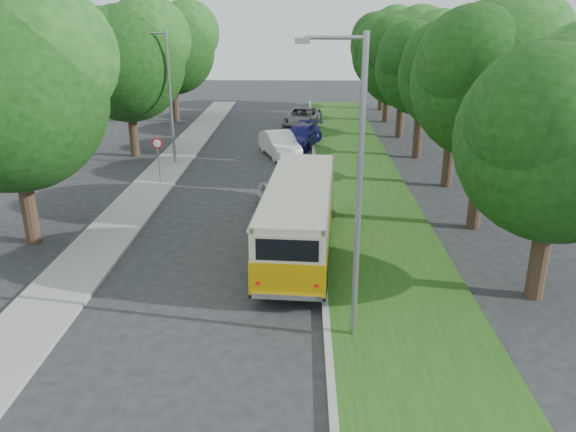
{
  "coord_description": "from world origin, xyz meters",
  "views": [
    {
      "loc": [
        2.86,
        -15.87,
        8.37
      ],
      "look_at": [
        2.38,
        3.09,
        1.5
      ],
      "focal_mm": 35.0,
      "sensor_mm": 36.0,
      "label": 1
    }
  ],
  "objects_px": {
    "lamppost_far": "(168,93)",
    "car_grey": "(302,117)",
    "car_silver": "(278,200)",
    "car_white": "(280,144)",
    "vintage_bus": "(299,218)",
    "lamppost_near": "(356,185)",
    "car_blue": "(301,136)"
  },
  "relations": [
    {
      "from": "car_white",
      "to": "car_grey",
      "type": "bearing_deg",
      "value": 62.85
    },
    {
      "from": "car_silver",
      "to": "car_white",
      "type": "bearing_deg",
      "value": 78.13
    },
    {
      "from": "vintage_bus",
      "to": "car_silver",
      "type": "bearing_deg",
      "value": 106.51
    },
    {
      "from": "lamppost_near",
      "to": "lamppost_far",
      "type": "distance_m",
      "value": 20.53
    },
    {
      "from": "lamppost_near",
      "to": "car_silver",
      "type": "distance_m",
      "value": 10.95
    },
    {
      "from": "car_blue",
      "to": "car_white",
      "type": "bearing_deg",
      "value": -97.67
    },
    {
      "from": "vintage_bus",
      "to": "car_white",
      "type": "bearing_deg",
      "value": 99.03
    },
    {
      "from": "vintage_bus",
      "to": "car_grey",
      "type": "relative_size",
      "value": 1.7
    },
    {
      "from": "lamppost_far",
      "to": "car_white",
      "type": "xyz_separation_m",
      "value": [
        6.19,
        2.14,
        -3.36
      ]
    },
    {
      "from": "lamppost_near",
      "to": "car_grey",
      "type": "xyz_separation_m",
      "value": [
        -1.33,
        30.15,
        -3.62
      ]
    },
    {
      "from": "lamppost_near",
      "to": "lamppost_far",
      "type": "relative_size",
      "value": 1.07
    },
    {
      "from": "car_silver",
      "to": "car_white",
      "type": "xyz_separation_m",
      "value": [
        -0.34,
        10.62,
        0.11
      ]
    },
    {
      "from": "car_white",
      "to": "car_blue",
      "type": "xyz_separation_m",
      "value": [
        1.28,
        2.72,
        -0.06
      ]
    },
    {
      "from": "car_white",
      "to": "car_grey",
      "type": "distance_m",
      "value": 9.6
    },
    {
      "from": "lamppost_far",
      "to": "car_white",
      "type": "bearing_deg",
      "value": 19.08
    },
    {
      "from": "lamppost_near",
      "to": "lamppost_far",
      "type": "height_order",
      "value": "lamppost_near"
    },
    {
      "from": "vintage_bus",
      "to": "car_white",
      "type": "xyz_separation_m",
      "value": [
        -1.29,
        14.9,
        -0.6
      ]
    },
    {
      "from": "lamppost_far",
      "to": "car_white",
      "type": "relative_size",
      "value": 1.64
    },
    {
      "from": "lamppost_far",
      "to": "car_grey",
      "type": "relative_size",
      "value": 1.4
    },
    {
      "from": "car_silver",
      "to": "lamppost_far",
      "type": "bearing_deg",
      "value": 113.91
    },
    {
      "from": "vintage_bus",
      "to": "car_white",
      "type": "distance_m",
      "value": 14.97
    },
    {
      "from": "vintage_bus",
      "to": "car_grey",
      "type": "height_order",
      "value": "vintage_bus"
    },
    {
      "from": "car_silver",
      "to": "car_white",
      "type": "distance_m",
      "value": 10.63
    },
    {
      "from": "lamppost_far",
      "to": "car_grey",
      "type": "distance_m",
      "value": 14.3
    },
    {
      "from": "car_blue",
      "to": "car_grey",
      "type": "distance_m",
      "value": 6.79
    },
    {
      "from": "car_white",
      "to": "lamppost_far",
      "type": "bearing_deg",
      "value": -179.79
    },
    {
      "from": "lamppost_far",
      "to": "car_silver",
      "type": "bearing_deg",
      "value": -52.36
    },
    {
      "from": "car_silver",
      "to": "car_grey",
      "type": "bearing_deg",
      "value": 73.32
    },
    {
      "from": "car_white",
      "to": "car_silver",
      "type": "bearing_deg",
      "value": -107.01
    },
    {
      "from": "car_white",
      "to": "car_blue",
      "type": "distance_m",
      "value": 3.01
    },
    {
      "from": "car_grey",
      "to": "lamppost_near",
      "type": "bearing_deg",
      "value": -78.46
    },
    {
      "from": "lamppost_near",
      "to": "vintage_bus",
      "type": "distance_m",
      "value": 6.64
    }
  ]
}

